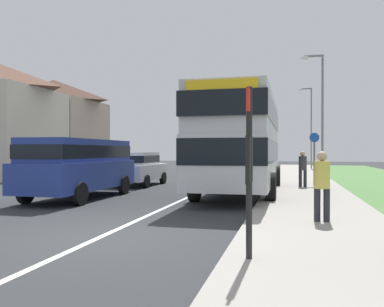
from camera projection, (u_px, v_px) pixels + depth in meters
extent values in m
plane|color=#2D3033|center=(99.00, 238.00, 7.68)|extent=(120.00, 120.00, 0.00)
cube|color=silver|center=(195.00, 194.00, 15.45)|extent=(0.14, 60.00, 0.01)
cube|color=#9E998E|center=(310.00, 203.00, 12.51)|extent=(3.20, 68.00, 0.12)
cube|color=#BCBCC1|center=(242.00, 160.00, 15.56)|extent=(2.50, 9.62, 1.65)
cube|color=#BCBCC1|center=(242.00, 119.00, 15.55)|extent=(2.45, 9.43, 1.55)
cube|color=black|center=(242.00, 152.00, 15.56)|extent=(2.52, 9.67, 0.76)
cube|color=black|center=(242.00, 117.00, 15.55)|extent=(2.52, 9.67, 0.72)
cube|color=gold|center=(221.00, 87.00, 10.92)|extent=(2.00, 0.08, 0.44)
cylinder|color=black|center=(222.00, 176.00, 18.76)|extent=(0.30, 1.00, 1.00)
cylinder|color=black|center=(277.00, 177.00, 18.16)|extent=(0.30, 1.00, 1.00)
cylinder|color=black|center=(195.00, 186.00, 13.29)|extent=(0.30, 1.00, 1.00)
cylinder|color=black|center=(271.00, 188.00, 12.70)|extent=(0.30, 1.00, 1.00)
cube|color=navy|center=(80.00, 175.00, 14.05)|extent=(1.95, 5.37, 0.95)
cube|color=navy|center=(79.00, 151.00, 14.05)|extent=(1.72, 4.94, 0.77)
cube|color=black|center=(79.00, 152.00, 14.05)|extent=(1.76, 4.99, 0.43)
cylinder|color=black|center=(79.00, 184.00, 15.90)|extent=(0.20, 0.72, 0.72)
cylinder|color=black|center=(124.00, 185.00, 15.45)|extent=(0.20, 0.72, 0.72)
cylinder|color=black|center=(25.00, 192.00, 12.67)|extent=(0.20, 0.72, 0.72)
cylinder|color=black|center=(80.00, 194.00, 12.21)|extent=(0.20, 0.72, 0.72)
cube|color=silver|center=(138.00, 172.00, 19.46)|extent=(1.77, 4.01, 0.73)
cube|color=silver|center=(137.00, 158.00, 19.26)|extent=(1.55, 2.20, 0.59)
cube|color=black|center=(137.00, 159.00, 19.26)|extent=(1.59, 2.23, 0.33)
cylinder|color=black|center=(131.00, 177.00, 20.87)|extent=(0.20, 0.60, 0.60)
cylinder|color=black|center=(163.00, 178.00, 20.46)|extent=(0.20, 0.60, 0.60)
cylinder|color=black|center=(111.00, 181.00, 18.46)|extent=(0.20, 0.60, 0.60)
cylinder|color=black|center=(146.00, 181.00, 18.05)|extent=(0.20, 0.60, 0.60)
cylinder|color=#23232D|center=(317.00, 208.00, 8.82)|extent=(0.14, 0.14, 0.85)
cylinder|color=#23232D|center=(327.00, 208.00, 8.77)|extent=(0.14, 0.14, 0.85)
cylinder|color=#D1C14C|center=(322.00, 175.00, 8.79)|extent=(0.34, 0.34, 0.60)
sphere|color=tan|center=(322.00, 156.00, 8.79)|extent=(0.22, 0.22, 0.22)
cylinder|color=#23232D|center=(300.00, 180.00, 17.32)|extent=(0.14, 0.14, 0.85)
cylinder|color=#23232D|center=(305.00, 180.00, 17.27)|extent=(0.14, 0.14, 0.85)
cylinder|color=#333338|center=(303.00, 163.00, 17.29)|extent=(0.34, 0.34, 0.60)
sphere|color=tan|center=(303.00, 154.00, 17.29)|extent=(0.22, 0.22, 0.22)
cylinder|color=black|center=(249.00, 177.00, 5.77)|extent=(0.09, 0.09, 2.60)
cube|color=red|center=(249.00, 101.00, 5.76)|extent=(0.04, 0.44, 0.32)
cube|color=black|center=(249.00, 160.00, 5.79)|extent=(0.06, 0.52, 0.68)
cylinder|color=slate|center=(314.00, 165.00, 18.44)|extent=(0.08, 0.08, 2.10)
cylinder|color=blue|center=(314.00, 138.00, 18.43)|extent=(0.44, 0.03, 0.44)
cylinder|color=slate|center=(322.00, 119.00, 20.83)|extent=(0.12, 0.12, 6.71)
cube|color=slate|center=(314.00, 56.00, 20.91)|extent=(0.90, 0.10, 0.10)
cube|color=silver|center=(305.00, 58.00, 21.02)|extent=(0.36, 0.20, 0.14)
cylinder|color=slate|center=(311.00, 129.00, 36.67)|extent=(0.12, 0.12, 7.47)
cube|color=slate|center=(306.00, 89.00, 36.76)|extent=(0.90, 0.10, 0.10)
cube|color=silver|center=(301.00, 90.00, 36.86)|extent=(0.36, 0.20, 0.14)
cube|color=tan|center=(54.00, 137.00, 31.13)|extent=(6.59, 6.21, 5.52)
pyramid|color=#4C3328|center=(54.00, 91.00, 31.11)|extent=(6.59, 6.21, 1.71)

